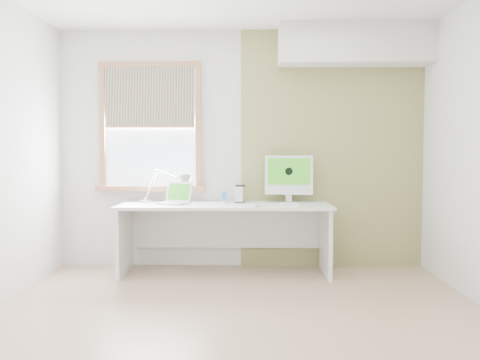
{
  "coord_description": "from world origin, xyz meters",
  "views": [
    {
      "loc": [
        0.08,
        -3.7,
        1.27
      ],
      "look_at": [
        0.0,
        1.05,
        1.0
      ],
      "focal_mm": 36.81,
      "sensor_mm": 36.0,
      "label": 1
    }
  ],
  "objects_px": {
    "desk": "(225,222)",
    "laptop": "(175,198)",
    "desk_lamp": "(178,185)",
    "external_drive": "(240,194)",
    "imac": "(289,176)"
  },
  "relations": [
    {
      "from": "laptop",
      "to": "desk_lamp",
      "type": "bearing_deg",
      "value": 86.33
    },
    {
      "from": "desk",
      "to": "desk_lamp",
      "type": "distance_m",
      "value": 0.65
    },
    {
      "from": "laptop",
      "to": "external_drive",
      "type": "bearing_deg",
      "value": 13.08
    },
    {
      "from": "desk",
      "to": "laptop",
      "type": "bearing_deg",
      "value": -177.65
    },
    {
      "from": "desk",
      "to": "imac",
      "type": "distance_m",
      "value": 0.84
    },
    {
      "from": "desk",
      "to": "imac",
      "type": "xyz_separation_m",
      "value": [
        0.68,
        0.13,
        0.48
      ]
    },
    {
      "from": "desk_lamp",
      "to": "desk",
      "type": "bearing_deg",
      "value": -11.19
    },
    {
      "from": "laptop",
      "to": "imac",
      "type": "distance_m",
      "value": 1.23
    },
    {
      "from": "desk_lamp",
      "to": "imac",
      "type": "height_order",
      "value": "imac"
    },
    {
      "from": "desk",
      "to": "laptop",
      "type": "xyz_separation_m",
      "value": [
        -0.52,
        -0.02,
        0.25
      ]
    },
    {
      "from": "desk_lamp",
      "to": "laptop",
      "type": "relative_size",
      "value": 1.53
    },
    {
      "from": "desk_lamp",
      "to": "external_drive",
      "type": "bearing_deg",
      "value": 2.93
    },
    {
      "from": "desk_lamp",
      "to": "external_drive",
      "type": "relative_size",
      "value": 3.38
    },
    {
      "from": "desk_lamp",
      "to": "laptop",
      "type": "height_order",
      "value": "desk_lamp"
    },
    {
      "from": "external_drive",
      "to": "imac",
      "type": "xyz_separation_m",
      "value": [
        0.52,
        -0.0,
        0.19
      ]
    }
  ]
}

